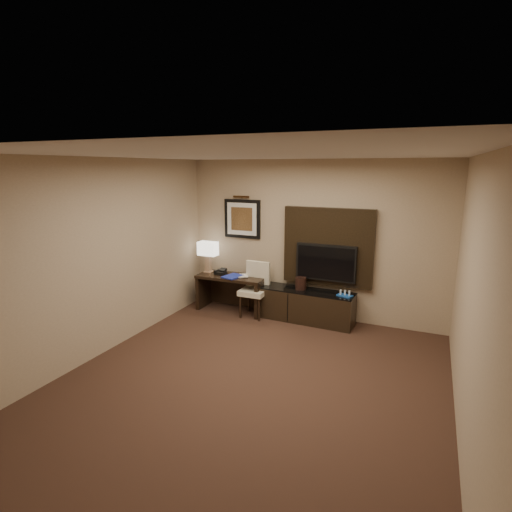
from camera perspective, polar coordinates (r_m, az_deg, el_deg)
The scene contains 19 objects.
floor at distance 5.10m, azimuth -0.71°, elevation -17.69°, with size 4.50×5.00×0.01m, color #352018.
ceiling at distance 4.41m, azimuth -0.81°, elevation 14.30°, with size 4.50×5.00×0.01m, color silver.
wall_back at distance 6.87m, azimuth 7.95°, elevation 2.26°, with size 4.50×0.01×2.70m, color tan.
wall_front at distance 2.67m, azimuth -24.65°, elevation -15.83°, with size 4.50×0.01×2.70m, color tan.
wall_left at distance 5.85m, azimuth -21.23°, elevation -0.29°, with size 0.01×5.00×2.70m, color tan.
wall_right at distance 4.21m, azimuth 28.51°, elevation -5.83°, with size 0.01×5.00×2.70m, color tan.
desk at distance 7.29m, azimuth -3.49°, elevation -5.30°, with size 1.23×0.53×0.66m, color black.
credenza at distance 6.86m, azimuth 7.24°, elevation -7.06°, with size 1.59×0.44×0.55m, color black.
tv_wall_panel at distance 6.75m, azimuth 10.24°, elevation 1.31°, with size 1.50×0.12×1.30m, color black.
tv at distance 6.71m, azimuth 9.95°, elevation -0.94°, with size 1.00×0.08×0.60m, color black.
artwork at distance 7.26m, azimuth -1.97°, elevation 5.32°, with size 0.70×0.04×0.70m, color black.
picture_light at distance 7.19m, azimuth -2.13°, elevation 8.45°, with size 0.04×0.04×0.30m, color #432B15.
desk_chair at distance 6.96m, azimuth -0.33°, elevation -5.05°, with size 0.44×0.51×0.91m, color beige, non-canonical shape.
table_lamp at distance 7.41m, azimuth -6.85°, elevation -0.15°, with size 0.35×0.20×0.57m, color tan, non-canonical shape.
desk_phone at distance 7.28m, azimuth -5.06°, elevation -2.25°, with size 0.19×0.17×0.09m, color black, non-canonical shape.
blue_folder at distance 7.10m, azimuth -3.35°, elevation -2.93°, with size 0.26×0.35×0.02m, color navy.
book at distance 7.10m, azimuth -2.57°, elevation -2.02°, with size 0.18×0.02×0.24m, color #BEB295.
ice_bucket at distance 6.79m, azimuth 6.42°, elevation -3.88°, with size 0.19×0.19×0.21m, color black.
minibar_tray at distance 6.56m, azimuth 12.59°, elevation -5.27°, with size 0.24×0.14×0.08m, color #17499A, non-canonical shape.
Camera 1 is at (1.84, -4.01, 2.57)m, focal length 28.00 mm.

